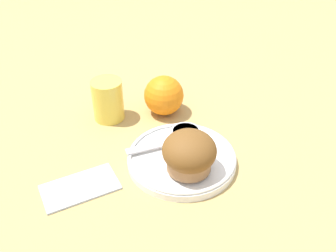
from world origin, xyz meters
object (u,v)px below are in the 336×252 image
Objects in this scene: butter_knife at (168,142)px; orange_fruit at (164,95)px; muffin at (189,153)px; juice_glass at (108,100)px.

butter_knife is 0.13m from orange_fruit.
butter_knife is (-0.00, 0.07, -0.03)m from muffin.
juice_glass reaches higher than butter_knife.
butter_knife is 1.87× the size of juice_glass.
orange_fruit is 0.97× the size of juice_glass.
orange_fruit is at bearing 73.51° from butter_knife.
orange_fruit is (0.05, 0.20, -0.01)m from muffin.
juice_glass is at bearing 117.10° from butter_knife.
juice_glass is at bearing 162.43° from orange_fruit.
butter_knife is at bearing -69.69° from juice_glass.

